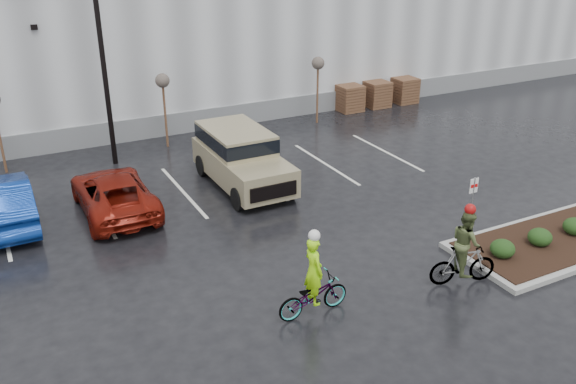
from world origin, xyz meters
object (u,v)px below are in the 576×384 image
pallet_stack_a (349,98)px  cyclist_hivis (313,288)px  sapling_mid (163,85)px  car_blue (5,201)px  pallet_stack_c (404,90)px  suv_tan (243,160)px  pallet_stack_b (377,94)px  cyclist_olive (464,255)px  fire_lane_sign (472,203)px  car_red (114,193)px  lamppost (98,19)px  sapling_east (318,67)px

pallet_stack_a → cyclist_hivis: bearing=-125.7°
sapling_mid → car_blue: size_ratio=0.68×
sapling_mid → pallet_stack_a: bearing=5.7°
sapling_mid → pallet_stack_c: 13.69m
suv_tan → pallet_stack_b: bearing=31.8°
suv_tan → cyclist_olive: 9.16m
sapling_mid → fire_lane_sign: size_ratio=1.45×
car_red → suv_tan: 4.71m
suv_tan → cyclist_hivis: cyclist_hivis is taller
pallet_stack_a → cyclist_hivis: cyclist_hivis is taller
lamppost → suv_tan: lamppost is taller
car_blue → car_red: bearing=167.7°
fire_lane_sign → car_red: fire_lane_sign is taller
sapling_mid → pallet_stack_b: bearing=4.9°
lamppost → cyclist_olive: 15.47m
pallet_stack_a → cyclist_olive: bearing=-112.4°
fire_lane_sign → car_red: (-8.83, 7.27, -0.73)m
fire_lane_sign → pallet_stack_c: bearing=59.3°
car_blue → car_red: car_blue is taller
sapling_east → suv_tan: bearing=-138.9°
sapling_mid → car_blue: (-6.82, -4.82, -1.96)m
sapling_mid → sapling_east: bearing=0.0°
pallet_stack_c → pallet_stack_b: bearing=180.0°
lamppost → cyclist_olive: (6.19, -13.33, -4.83)m
sapling_east → suv_tan: size_ratio=0.63×
sapling_mid → pallet_stack_a: size_ratio=2.37×
sapling_east → pallet_stack_b: size_ratio=2.37×
sapling_east → lamppost: bearing=-174.3°
sapling_east → pallet_stack_b: 4.78m
sapling_east → pallet_stack_c: 6.42m
pallet_stack_b → car_red: 16.57m
lamppost → pallet_stack_c: (16.00, 2.00, -5.01)m
fire_lane_sign → car_blue: size_ratio=0.47×
pallet_stack_a → pallet_stack_b: size_ratio=1.00×
cyclist_olive → suv_tan: bearing=31.9°
pallet_stack_a → lamppost: bearing=-170.9°
pallet_stack_b → fire_lane_sign: 15.23m
car_red → cyclist_hivis: size_ratio=2.09×
fire_lane_sign → cyclist_hivis: size_ratio=0.95×
suv_tan → cyclist_olive: bearing=-74.0°
suv_tan → car_blue: bearing=174.9°
lamppost → pallet_stack_b: size_ratio=6.83×
sapling_east → suv_tan: (-6.34, -5.53, -1.70)m
lamppost → sapling_mid: bearing=21.8°
sapling_mid → suv_tan: size_ratio=0.63×
pallet_stack_a → pallet_stack_c: size_ratio=1.00×
sapling_mid → car_blue: bearing=-144.8°
car_blue → cyclist_olive: size_ratio=2.00×
suv_tan → cyclist_hivis: size_ratio=2.19×
cyclist_hivis → pallet_stack_c: bearing=-45.2°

